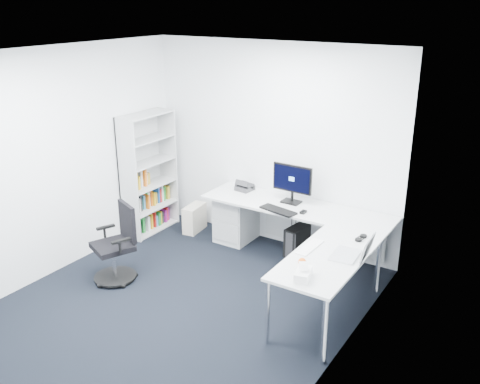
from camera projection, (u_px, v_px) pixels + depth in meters
The scene contains 21 objects.
ground at pixel (178, 307), 5.86m from camera, with size 4.20×4.20×0.00m, color black.
ceiling at pixel (166, 55), 4.94m from camera, with size 4.20×4.20×0.00m, color white.
wall_back at pixel (273, 146), 7.07m from camera, with size 3.60×0.02×2.70m, color white.
wall_left at pixel (53, 164), 6.30m from camera, with size 0.02×4.20×2.70m, color white.
wall_right at pixel (339, 230), 4.50m from camera, with size 0.02×4.20×2.70m, color white.
l_desk at pixel (283, 242), 6.58m from camera, with size 2.48×1.39×0.72m, color silver, non-canonical shape.
drawer_pedestal at pixel (237, 216), 7.41m from camera, with size 0.45×0.56×0.69m, color silver.
bookshelf at pixel (149, 174), 7.53m from camera, with size 0.33×0.86×1.72m, color #B7B9B9, non-canonical shape.
task_chair at pixel (112, 244), 6.27m from camera, with size 0.52×0.52×0.94m, color black, non-canonical shape.
black_pc_tower at pixel (297, 240), 7.02m from camera, with size 0.18×0.40×0.39m, color black.
beige_pc_tower at pixel (195, 218), 7.73m from camera, with size 0.18×0.41×0.39m, color beige.
power_strip at pixel (326, 257), 6.95m from camera, with size 0.34×0.06×0.04m, color white.
monitor at pixel (292, 184), 6.75m from camera, with size 0.54×0.17×0.52m, color black, non-canonical shape.
black_keyboard at pixel (278, 210), 6.56m from camera, with size 0.48×0.17×0.02m, color black.
mouse at pixel (303, 212), 6.50m from camera, with size 0.06×0.09×0.03m, color black.
desk_phone at pixel (245, 185), 7.26m from camera, with size 0.21×0.21×0.14m, color #2F2F31, non-canonical shape.
laptop at pixel (346, 244), 5.39m from camera, with size 0.37×0.36×0.26m, color silver, non-canonical shape.
white_keyboard at pixel (310, 247), 5.61m from camera, with size 0.12×0.43×0.01m, color white.
headphones at pixel (361, 237), 5.80m from camera, with size 0.11×0.18×0.05m, color black, non-canonical shape.
orange_fruit at pixel (302, 262), 5.23m from camera, with size 0.08×0.08×0.08m, color orange.
tissue_box at pixel (303, 274), 4.98m from camera, with size 0.13×0.25×0.09m, color white.
Camera 1 is at (3.28, -3.93, 3.20)m, focal length 40.00 mm.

